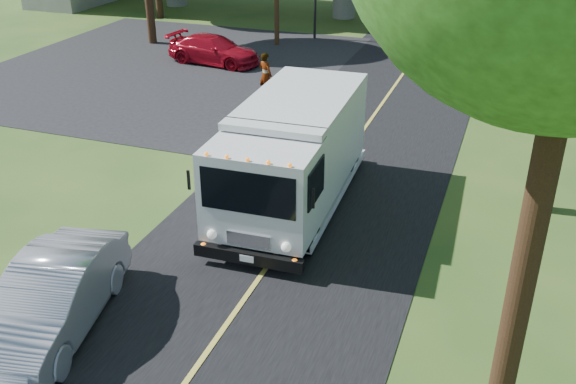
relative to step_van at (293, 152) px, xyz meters
The scene contains 8 objects.
ground 7.03m from the step_van, 86.04° to the right, with size 120.00×120.00×0.00m, color #284A1A.
road 3.62m from the step_van, 81.59° to the left, with size 7.00×90.00×0.02m, color black.
parking_lot 15.45m from the step_van, 133.26° to the left, with size 16.00×18.00×0.01m, color black.
lane_line 3.61m from the step_van, 81.59° to the left, with size 0.12×90.00×0.01m, color gold.
step_van is the anchor object (origin of this frame).
red_sedan 15.31m from the step_van, 124.08° to the left, with size 1.89×4.66×1.35m, color maroon.
silver_sedan 7.41m from the step_van, 112.16° to the right, with size 1.63×4.67×1.54m, color #9C9DA4.
pedestrian 9.86m from the step_van, 116.22° to the left, with size 0.67×0.44×1.84m, color gray.
Camera 1 is at (4.87, -8.33, 8.57)m, focal length 40.00 mm.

